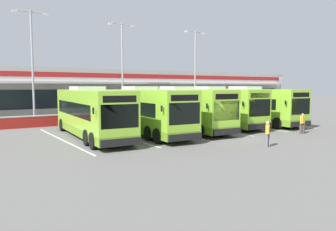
# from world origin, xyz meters

# --- Properties ---
(ground_plane) EXTENTS (200.00, 200.00, 0.00)m
(ground_plane) POSITION_xyz_m (0.00, 0.00, 0.00)
(ground_plane) COLOR #605E5B
(terminal_building) EXTENTS (70.00, 13.00, 6.00)m
(terminal_building) POSITION_xyz_m (-0.00, 26.91, 3.01)
(terminal_building) COLOR silver
(terminal_building) RESTS_ON ground
(red_barrier_wall) EXTENTS (60.00, 0.40, 1.10)m
(red_barrier_wall) POSITION_xyz_m (0.00, 14.50, 0.56)
(red_barrier_wall) COLOR maroon
(red_barrier_wall) RESTS_ON ground
(coach_bus_leftmost) EXTENTS (3.70, 12.31, 3.78)m
(coach_bus_leftmost) POSITION_xyz_m (-8.35, 5.89, 1.79)
(coach_bus_leftmost) COLOR #8CC633
(coach_bus_leftmost) RESTS_ON ground
(coach_bus_left_centre) EXTENTS (3.70, 12.31, 3.78)m
(coach_bus_left_centre) POSITION_xyz_m (-4.11, 5.37, 1.79)
(coach_bus_left_centre) COLOR #8CC633
(coach_bus_left_centre) RESTS_ON ground
(coach_bus_centre) EXTENTS (3.70, 12.31, 3.78)m
(coach_bus_centre) POSITION_xyz_m (-0.10, 5.75, 1.79)
(coach_bus_centre) COLOR #8CC633
(coach_bus_centre) RESTS_ON ground
(coach_bus_right_centre) EXTENTS (3.70, 12.31, 3.78)m
(coach_bus_right_centre) POSITION_xyz_m (4.26, 6.48, 1.79)
(coach_bus_right_centre) COLOR #8CC633
(coach_bus_right_centre) RESTS_ON ground
(coach_bus_rightmost) EXTENTS (3.70, 12.31, 3.78)m
(coach_bus_rightmost) POSITION_xyz_m (8.56, 5.70, 1.79)
(coach_bus_rightmost) COLOR #8CC633
(coach_bus_rightmost) RESTS_ON ground
(bay_stripe_far_west) EXTENTS (0.14, 13.00, 0.01)m
(bay_stripe_far_west) POSITION_xyz_m (-10.50, 6.00, 0.00)
(bay_stripe_far_west) COLOR silver
(bay_stripe_far_west) RESTS_ON ground
(bay_stripe_west) EXTENTS (0.14, 13.00, 0.01)m
(bay_stripe_west) POSITION_xyz_m (-6.30, 6.00, 0.00)
(bay_stripe_west) COLOR silver
(bay_stripe_west) RESTS_ON ground
(bay_stripe_mid_west) EXTENTS (0.14, 13.00, 0.01)m
(bay_stripe_mid_west) POSITION_xyz_m (-2.10, 6.00, 0.00)
(bay_stripe_mid_west) COLOR silver
(bay_stripe_mid_west) RESTS_ON ground
(bay_stripe_centre) EXTENTS (0.14, 13.00, 0.01)m
(bay_stripe_centre) POSITION_xyz_m (2.10, 6.00, 0.00)
(bay_stripe_centre) COLOR silver
(bay_stripe_centre) RESTS_ON ground
(bay_stripe_mid_east) EXTENTS (0.14, 13.00, 0.01)m
(bay_stripe_mid_east) POSITION_xyz_m (6.30, 6.00, 0.00)
(bay_stripe_mid_east) COLOR silver
(bay_stripe_mid_east) RESTS_ON ground
(bay_stripe_east) EXTENTS (0.14, 13.00, 0.01)m
(bay_stripe_east) POSITION_xyz_m (10.50, 6.00, 0.00)
(bay_stripe_east) COLOR silver
(bay_stripe_east) RESTS_ON ground
(pedestrian_in_dark_coat) EXTENTS (0.54, 0.30, 1.62)m
(pedestrian_in_dark_coat) POSITION_xyz_m (6.37, -1.66, 0.87)
(pedestrian_in_dark_coat) COLOR #4C4238
(pedestrian_in_dark_coat) RESTS_ON ground
(pedestrian_child) EXTENTS (0.45, 0.44, 1.62)m
(pedestrian_child) POSITION_xyz_m (-0.57, -3.87, 0.87)
(pedestrian_child) COLOR slate
(pedestrian_child) RESTS_ON ground
(lamp_post_west) EXTENTS (3.24, 0.28, 11.00)m
(lamp_post_west) POSITION_xyz_m (-10.20, 16.48, 6.29)
(lamp_post_west) COLOR #9E9EA3
(lamp_post_west) RESTS_ON ground
(lamp_post_centre) EXTENTS (3.24, 0.28, 11.00)m
(lamp_post_centre) POSITION_xyz_m (-0.24, 17.32, 6.29)
(lamp_post_centre) COLOR #9E9EA3
(lamp_post_centre) RESTS_ON ground
(lamp_post_east) EXTENTS (3.24, 0.28, 11.00)m
(lamp_post_east) POSITION_xyz_m (9.98, 16.69, 6.29)
(lamp_post_east) COLOR #9E9EA3
(lamp_post_east) RESTS_ON ground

